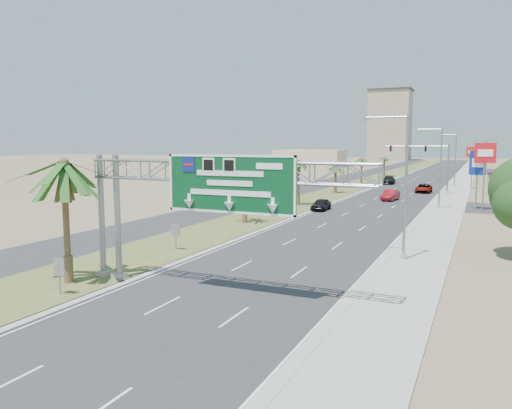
{
  "coord_description": "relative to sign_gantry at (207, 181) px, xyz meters",
  "views": [
    {
      "loc": [
        12.19,
        -13.01,
        8.01
      ],
      "look_at": [
        -0.84,
        15.68,
        4.2
      ],
      "focal_mm": 35.0,
      "sensor_mm": 36.0,
      "label": 1
    }
  ],
  "objects": [
    {
      "name": "ground",
      "position": [
        1.06,
        -9.93,
        -6.06
      ],
      "size": [
        600.0,
        600.0,
        0.0
      ],
      "primitive_type": "plane",
      "color": "#8C7A59",
      "rests_on": "ground"
    },
    {
      "name": "road",
      "position": [
        1.06,
        100.07,
        -6.05
      ],
      "size": [
        12.0,
        300.0,
        0.02
      ],
      "primitive_type": "cube",
      "color": "#28282B",
      "rests_on": "ground"
    },
    {
      "name": "sidewalk_right",
      "position": [
        9.56,
        100.07,
        -6.01
      ],
      "size": [
        4.0,
        300.0,
        0.1
      ],
      "primitive_type": "cube",
      "color": "#9E9B93",
      "rests_on": "ground"
    },
    {
      "name": "median_grass",
      "position": [
        -8.94,
        100.07,
        -6.0
      ],
      "size": [
        7.0,
        300.0,
        0.12
      ],
      "primitive_type": "cube",
      "color": "#465C28",
      "rests_on": "ground"
    },
    {
      "name": "opposing_road",
      "position": [
        -15.94,
        100.07,
        -6.05
      ],
      "size": [
        8.0,
        300.0,
        0.02
      ],
      "primitive_type": "cube",
      "color": "#28282B",
      "rests_on": "ground"
    },
    {
      "name": "sign_gantry",
      "position": [
        0.0,
        0.0,
        0.0
      ],
      "size": [
        16.75,
        1.24,
        7.5
      ],
      "color": "gray",
      "rests_on": "ground"
    },
    {
      "name": "palm_near",
      "position": [
        -8.14,
        -1.93,
        0.87
      ],
      "size": [
        5.7,
        5.7,
        8.35
      ],
      "color": "brown",
      "rests_on": "ground"
    },
    {
      "name": "palm_row_b",
      "position": [
        -8.44,
        22.07,
        -1.16
      ],
      "size": [
        3.99,
        3.99,
        5.95
      ],
      "color": "brown",
      "rests_on": "ground"
    },
    {
      "name": "palm_row_c",
      "position": [
        -8.44,
        38.07,
        -0.39
      ],
      "size": [
        3.99,
        3.99,
        6.75
      ],
      "color": "brown",
      "rests_on": "ground"
    },
    {
      "name": "palm_row_d",
      "position": [
        -8.44,
        56.07,
        -1.64
      ],
      "size": [
        3.99,
        3.99,
        5.45
      ],
      "color": "brown",
      "rests_on": "ground"
    },
    {
      "name": "palm_row_e",
      "position": [
        -8.44,
        75.07,
        -0.97
      ],
      "size": [
        3.99,
        3.99,
        6.15
      ],
      "color": "brown",
      "rests_on": "ground"
    },
    {
      "name": "palm_row_f",
      "position": [
        -8.44,
        100.07,
        -1.35
      ],
      "size": [
        3.99,
        3.99,
        5.75
      ],
      "color": "brown",
      "rests_on": "ground"
    },
    {
      "name": "streetlight_near",
      "position": [
        8.36,
        12.07,
        -1.36
      ],
      "size": [
        3.27,
        0.44,
        10.0
      ],
      "color": "gray",
      "rests_on": "ground"
    },
    {
      "name": "streetlight_mid",
      "position": [
        8.36,
        42.07,
        -1.36
      ],
      "size": [
        3.27,
        0.44,
        10.0
      ],
      "color": "gray",
      "rests_on": "ground"
    },
    {
      "name": "streetlight_far",
      "position": [
        8.36,
        78.07,
        -1.36
      ],
      "size": [
        3.27,
        0.44,
        10.0
      ],
      "color": "gray",
      "rests_on": "ground"
    },
    {
      "name": "signal_mast",
      "position": [
        6.23,
        62.05,
        -1.21
      ],
      "size": [
        10.28,
        0.71,
        8.0
      ],
      "color": "gray",
      "rests_on": "ground"
    },
    {
      "name": "median_signback_a",
      "position": [
        -6.74,
        -3.93,
        -4.61
      ],
      "size": [
        0.75,
        0.08,
        2.08
      ],
      "color": "gray",
      "rests_on": "ground"
    },
    {
      "name": "median_signback_b",
      "position": [
        -7.44,
        8.07,
        -4.61
      ],
      "size": [
        0.75,
        0.08,
        2.08
      ],
      "color": "gray",
      "rests_on": "ground"
    },
    {
      "name": "tower_distant",
      "position": [
        -30.94,
        240.07,
        11.44
      ],
      "size": [
        20.0,
        16.0,
        35.0
      ],
      "primitive_type": "cube",
      "color": "tan",
      "rests_on": "ground"
    },
    {
      "name": "building_distant_left",
      "position": [
        -43.94,
        150.07,
        -3.06
      ],
      "size": [
        24.0,
        14.0,
        6.0
      ],
      "primitive_type": "cube",
      "color": "tan",
      "rests_on": "ground"
    },
    {
      "name": "car_left_lane",
      "position": [
        -4.44,
        35.18,
        -5.34
      ],
      "size": [
        1.69,
        4.2,
        1.43
      ],
      "primitive_type": "imported",
      "rotation": [
        0.0,
        0.0,
        -0.0
      ],
      "color": "black",
      "rests_on": "ground"
    },
    {
      "name": "car_mid_lane",
      "position": [
        1.42,
        49.72,
        -5.29
      ],
      "size": [
        2.1,
        4.81,
        1.54
      ],
      "primitive_type": "imported",
      "rotation": [
        0.0,
        0.0,
        -0.1
      ],
      "color": "maroon",
      "rests_on": "ground"
    },
    {
      "name": "car_right_lane",
      "position": [
        4.51,
        63.86,
        -5.34
      ],
      "size": [
        2.4,
        5.2,
        1.44
      ],
      "primitive_type": "imported",
      "rotation": [
        0.0,
        0.0,
        -0.0
      ],
      "color": "gray",
      "rests_on": "ground"
    },
    {
      "name": "car_far",
      "position": [
        -3.94,
        80.0,
        -5.24
      ],
      "size": [
        2.62,
        5.77,
        1.64
      ],
      "primitive_type": "imported",
      "rotation": [
        0.0,
        0.0,
        0.06
      ],
      "color": "black",
      "rests_on": "ground"
    },
    {
      "name": "pole_sign_red_near",
      "position": [
        13.48,
        43.08,
        0.48
      ],
      "size": [
        2.41,
        0.43,
        8.38
      ],
      "color": "gray",
      "rests_on": "ground"
    },
    {
      "name": "pole_sign_blue",
      "position": [
        12.71,
        43.69,
        -0.57
      ],
      "size": [
        1.94,
        1.11,
        7.46
      ],
      "color": "gray",
      "rests_on": "ground"
    },
    {
      "name": "pole_sign_red_far",
      "position": [
        11.54,
        75.41,
        0.01
      ],
      "size": [
        2.21,
        0.4,
        7.73
      ],
      "color": "gray",
      "rests_on": "ground"
    }
  ]
}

